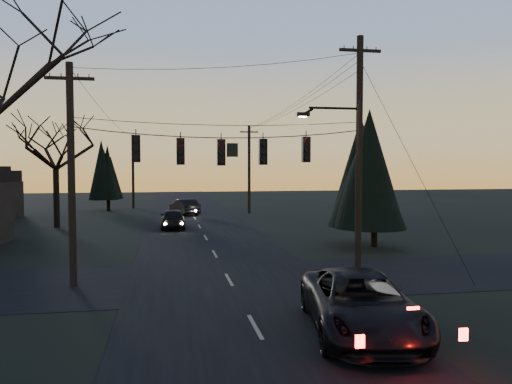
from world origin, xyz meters
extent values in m
cube|color=black|center=(0.00, 20.00, 0.01)|extent=(8.00, 120.00, 0.02)
cube|color=black|center=(0.00, 10.00, 0.01)|extent=(60.00, 7.00, 0.02)
cylinder|color=black|center=(-0.25, 10.00, 6.10)|extent=(11.50, 0.04, 0.04)
cylinder|color=black|center=(9.23, 16.86, 0.80)|extent=(0.36, 0.36, 1.60)
cone|color=black|center=(9.23, 16.86, 4.51)|extent=(4.15, 4.15, 6.61)
cylinder|color=black|center=(-10.56, 29.47, 2.18)|extent=(0.44, 0.44, 4.35)
cylinder|color=black|center=(-8.32, 43.15, 0.80)|extent=(0.36, 0.36, 1.60)
cone|color=black|center=(-8.32, 43.15, 3.77)|extent=(3.33, 3.33, 5.14)
imported|color=black|center=(2.76, 2.96, 0.82)|extent=(3.58, 6.25, 1.64)
imported|color=black|center=(-1.99, 27.29, 0.75)|extent=(1.82, 4.40, 1.49)
imported|color=black|center=(-0.80, 37.40, 0.74)|extent=(2.92, 4.79, 1.49)
camera|label=1|loc=(-2.47, -9.82, 4.62)|focal=35.00mm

